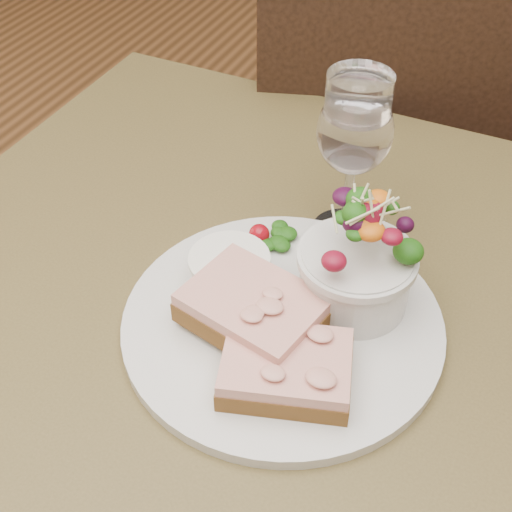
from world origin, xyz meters
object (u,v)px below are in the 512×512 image
at_px(dinner_plate, 282,323).
at_px(ramekin, 230,269).
at_px(salad_bowl, 358,255).
at_px(wine_glass, 355,136).
at_px(sandwich_front, 286,369).
at_px(cafe_table, 258,370).
at_px(chair_far, 371,252).
at_px(sandwich_back, 254,309).

relative_size(dinner_plate, ramekin, 4.11).
bearing_deg(salad_bowl, wine_glass, 113.33).
distance_m(ramekin, salad_bowl, 0.13).
bearing_deg(sandwich_front, wine_glass, 79.58).
xyz_separation_m(cafe_table, chair_far, (-0.04, 0.62, -0.36)).
bearing_deg(sandwich_back, sandwich_front, -28.16).
height_order(cafe_table, sandwich_back, sandwich_back).
relative_size(chair_far, dinner_plate, 2.97).
distance_m(salad_bowl, wine_glass, 0.13).
distance_m(dinner_plate, wine_glass, 0.20).
xyz_separation_m(sandwich_front, ramekin, (-0.10, 0.08, 0.00)).
height_order(sandwich_front, sandwich_back, sandwich_back).
height_order(cafe_table, salad_bowl, salad_bowl).
relative_size(cafe_table, dinner_plate, 2.64).
bearing_deg(dinner_plate, sandwich_back, -134.74).
bearing_deg(ramekin, cafe_table, -8.13).
bearing_deg(wine_glass, salad_bowl, -66.67).
distance_m(cafe_table, wine_glass, 0.27).
bearing_deg(ramekin, wine_glass, 62.72).
bearing_deg(cafe_table, chair_far, 93.48).
height_order(dinner_plate, salad_bowl, salad_bowl).
height_order(chair_far, ramekin, chair_far).
bearing_deg(ramekin, salad_bowl, 14.60).
bearing_deg(salad_bowl, chair_far, 101.75).
bearing_deg(salad_bowl, dinner_plate, -134.70).
relative_size(sandwich_back, wine_glass, 0.79).
distance_m(chair_far, salad_bowl, 0.80).
bearing_deg(chair_far, wine_glass, 80.58).
relative_size(dinner_plate, sandwich_front, 2.33).
bearing_deg(cafe_table, dinner_plate, -26.01).
xyz_separation_m(dinner_plate, ramekin, (-0.07, 0.02, 0.03)).
relative_size(sandwich_back, salad_bowl, 1.09).
height_order(cafe_table, dinner_plate, dinner_plate).
height_order(cafe_table, wine_glass, wine_glass).
bearing_deg(dinner_plate, salad_bowl, 45.30).
height_order(chair_far, sandwich_back, chair_far).
bearing_deg(chair_far, cafe_table, 75.07).
bearing_deg(cafe_table, sandwich_front, -51.34).
distance_m(cafe_table, salad_bowl, 0.20).
bearing_deg(salad_bowl, sandwich_back, -134.71).
distance_m(sandwich_back, salad_bowl, 0.11).
distance_m(ramekin, wine_glass, 0.18).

